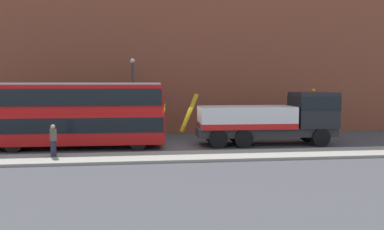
% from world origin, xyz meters
% --- Properties ---
extents(ground_plane, '(120.00, 120.00, 0.00)m').
position_xyz_m(ground_plane, '(0.00, 0.00, 0.00)').
color(ground_plane, '#424247').
extents(near_kerb, '(60.00, 2.80, 0.15)m').
position_xyz_m(near_kerb, '(0.00, -4.20, 0.07)').
color(near_kerb, gray).
rests_on(near_kerb, ground_plane).
extents(building_facade, '(60.00, 1.50, 16.00)m').
position_xyz_m(building_facade, '(0.00, 6.74, 8.07)').
color(building_facade, brown).
rests_on(building_facade, ground_plane).
extents(recovery_tow_truck, '(10.17, 2.86, 3.67)m').
position_xyz_m(recovery_tow_truck, '(6.05, -0.28, 1.76)').
color(recovery_tow_truck, '#2D2D2D').
rests_on(recovery_tow_truck, ground_plane).
extents(double_decker_bus, '(11.10, 2.82, 4.06)m').
position_xyz_m(double_decker_bus, '(-6.56, -0.27, 2.23)').
color(double_decker_bus, red).
rests_on(double_decker_bus, ground_plane).
extents(pedestrian_onlooker, '(0.41, 0.47, 1.71)m').
position_xyz_m(pedestrian_onlooker, '(-7.13, -3.76, 0.99)').
color(pedestrian_onlooker, '#232333').
rests_on(pedestrian_onlooker, near_kerb).
extents(street_lamp, '(0.36, 0.36, 5.83)m').
position_xyz_m(street_lamp, '(-3.05, 4.55, 3.47)').
color(street_lamp, '#38383D').
rests_on(street_lamp, ground_plane).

